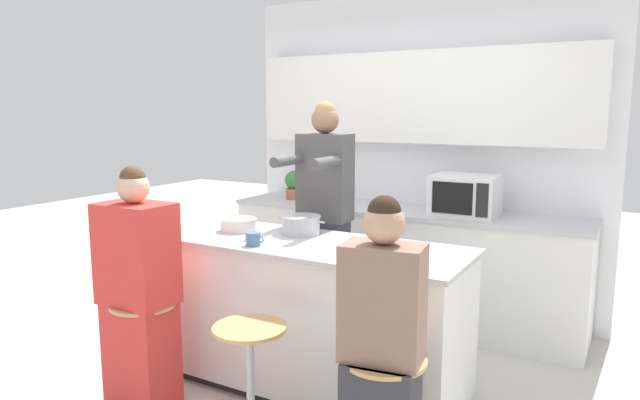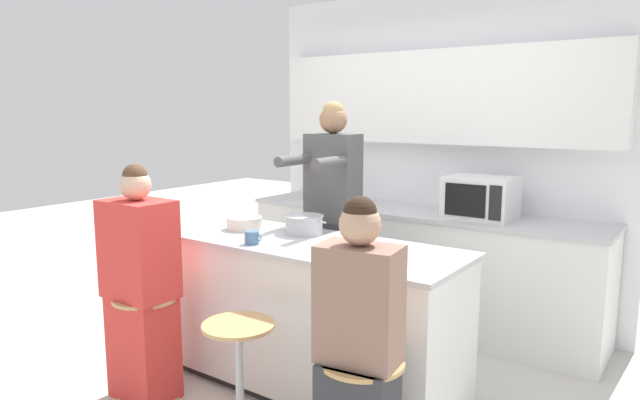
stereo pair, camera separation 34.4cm
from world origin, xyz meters
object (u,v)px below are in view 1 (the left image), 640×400
(coffee_cup_near, at_px, (253,239))
(cooking_pot, at_px, (301,225))
(fruit_bowl, at_px, (239,225))
(person_seated_near, at_px, (382,360))
(bar_stool_center, at_px, (250,378))
(person_cooking, at_px, (325,228))
(kitchen_island, at_px, (314,316))
(microwave, at_px, (465,195))
(person_wrapped_blanket, at_px, (139,296))
(potted_plant, at_px, (295,184))
(bar_stool_leftmost, at_px, (146,349))

(coffee_cup_near, bearing_deg, cooking_pot, 79.02)
(fruit_bowl, bearing_deg, cooking_pot, 15.40)
(person_seated_near, bearing_deg, bar_stool_center, 170.24)
(person_cooking, height_order, fruit_bowl, person_cooking)
(kitchen_island, xyz_separation_m, microwave, (0.52, 1.39, 0.61))
(person_wrapped_blanket, relative_size, potted_plant, 5.49)
(kitchen_island, height_order, bar_stool_leftmost, kitchen_island)
(person_cooking, distance_m, person_wrapped_blanket, 1.36)
(person_seated_near, distance_m, microwave, 2.12)
(person_wrapped_blanket, bearing_deg, fruit_bowl, 77.50)
(bar_stool_leftmost, xyz_separation_m, bar_stool_center, (0.75, 0.01, 0.00))
(microwave, height_order, potted_plant, microwave)
(coffee_cup_near, height_order, microwave, microwave)
(person_seated_near, xyz_separation_m, coffee_cup_near, (-1.02, 0.43, 0.35))
(bar_stool_center, relative_size, person_wrapped_blanket, 0.44)
(person_wrapped_blanket, height_order, potted_plant, person_wrapped_blanket)
(person_wrapped_blanket, relative_size, person_seated_near, 1.04)
(bar_stool_center, distance_m, microwave, 2.23)
(kitchen_island, bearing_deg, person_wrapped_blanket, -138.74)
(person_cooking, bearing_deg, microwave, 44.70)
(kitchen_island, bearing_deg, microwave, 69.44)
(person_seated_near, bearing_deg, bar_stool_leftmost, 171.27)
(person_cooking, bearing_deg, bar_stool_leftmost, -115.32)
(cooking_pot, bearing_deg, coffee_cup_near, -100.98)
(person_wrapped_blanket, relative_size, cooking_pot, 4.17)
(person_wrapped_blanket, bearing_deg, kitchen_island, 41.19)
(person_seated_near, bearing_deg, microwave, 87.97)
(fruit_bowl, relative_size, microwave, 0.49)
(cooking_pot, xyz_separation_m, coffee_cup_near, (-0.08, -0.41, -0.02))
(bar_stool_leftmost, xyz_separation_m, microwave, (1.27, 2.05, 0.73))
(person_wrapped_blanket, relative_size, microwave, 2.92)
(person_seated_near, bearing_deg, person_cooking, 120.41)
(person_seated_near, distance_m, cooking_pot, 1.31)
(person_cooking, distance_m, fruit_bowl, 0.63)
(bar_stool_center, relative_size, cooking_pot, 1.85)
(person_cooking, xyz_separation_m, microwave, (0.76, 0.83, 0.18))
(person_seated_near, xyz_separation_m, potted_plant, (-1.78, 2.10, 0.43))
(bar_stool_leftmost, xyz_separation_m, cooking_pot, (0.55, 0.83, 0.65))
(bar_stool_center, xyz_separation_m, fruit_bowl, (-0.61, 0.71, 0.63))
(person_seated_near, xyz_separation_m, microwave, (-0.22, 2.06, 0.45))
(cooking_pot, distance_m, coffee_cup_near, 0.41)
(person_seated_near, relative_size, cooking_pot, 4.01)
(kitchen_island, height_order, bar_stool_center, kitchen_island)
(potted_plant, bearing_deg, person_seated_near, -49.69)
(bar_stool_leftmost, distance_m, fruit_bowl, 0.96)
(bar_stool_center, height_order, person_wrapped_blanket, person_wrapped_blanket)
(bar_stool_center, distance_m, person_wrapped_blanket, 0.83)
(bar_stool_leftmost, distance_m, microwave, 2.52)
(bar_stool_center, relative_size, person_cooking, 0.35)
(bar_stool_center, height_order, microwave, microwave)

